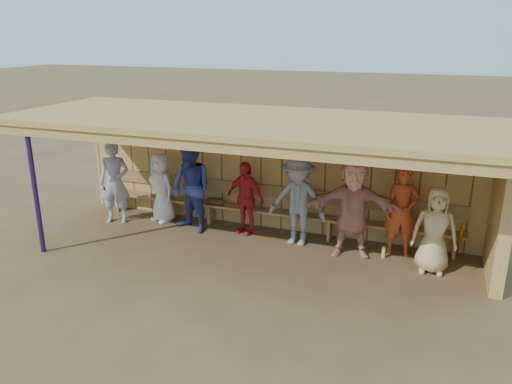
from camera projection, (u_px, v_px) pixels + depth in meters
ground at (250, 250)px, 9.40m from camera, size 90.00×90.00×0.00m
player_a at (115, 182)px, 10.57m from camera, size 0.74×0.60×1.77m
player_b at (162, 188)px, 10.67m from camera, size 0.86×0.73×1.50m
player_c at (191, 188)px, 10.06m from camera, size 1.08×0.96×1.86m
player_d at (245, 198)px, 10.03m from camera, size 0.94×0.58×1.49m
player_e at (298, 201)px, 9.45m from camera, size 1.18×0.74×1.75m
player_f at (353, 207)px, 8.95m from camera, size 1.78×0.87×1.84m
player_g at (402, 212)px, 8.99m from camera, size 0.65×0.47×1.67m
player_h at (435, 230)px, 8.35m from camera, size 0.77×0.54×1.52m
dugout_structure at (282, 156)px, 9.36m from camera, size 8.80×3.20×2.50m
bench at (269, 206)px, 10.23m from camera, size 7.60×0.34×0.93m
dugout_equipment at (221, 204)px, 10.47m from camera, size 7.52×0.62×0.80m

